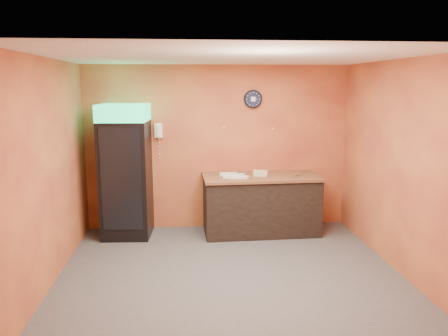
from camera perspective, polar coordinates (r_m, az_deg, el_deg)
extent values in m
plane|color=#47474C|center=(5.99, 0.74, -13.48)|extent=(4.50, 4.50, 0.00)
cube|color=orange|center=(7.53, -0.80, 2.67)|extent=(4.50, 0.02, 2.80)
cube|color=orange|center=(5.79, -21.98, -0.59)|extent=(0.02, 4.00, 2.80)
cube|color=orange|center=(6.21, 21.89, 0.15)|extent=(0.02, 4.00, 2.80)
cube|color=white|center=(5.47, 0.82, 14.32)|extent=(4.50, 4.00, 0.02)
cube|color=black|center=(7.31, -12.64, -1.45)|extent=(0.81, 0.81, 1.90)
cube|color=#18CE7A|center=(7.16, -13.00, 7.06)|extent=(0.81, 0.81, 0.27)
cube|color=black|center=(6.91, -12.86, -1.46)|extent=(0.63, 0.06, 1.63)
cube|color=black|center=(7.40, 4.81, -4.87)|extent=(1.91, 0.88, 0.94)
cylinder|color=black|center=(7.50, 3.80, 8.98)|extent=(0.31, 0.05, 0.31)
cylinder|color=#0F1433|center=(7.48, 3.83, 8.97)|extent=(0.27, 0.01, 0.27)
cube|color=white|center=(7.47, 3.84, 8.97)|extent=(0.08, 0.00, 0.08)
cube|color=white|center=(7.44, -8.54, 4.87)|extent=(0.13, 0.08, 0.24)
cube|color=white|center=(7.39, -8.56, 4.83)|extent=(0.05, 0.04, 0.19)
cube|color=brown|center=(7.28, 4.87, -1.14)|extent=(1.95, 0.96, 0.04)
cube|color=beige|center=(7.22, 4.77, -0.88)|extent=(0.25, 0.14, 0.05)
cube|color=beige|center=(7.21, 4.78, -0.50)|extent=(0.25, 0.14, 0.05)
cube|color=silver|center=(7.04, 1.15, -1.18)|extent=(0.32, 0.19, 0.04)
cube|color=silver|center=(7.07, 2.10, -1.15)|extent=(0.29, 0.23, 0.04)
cube|color=silver|center=(7.26, 0.59, -0.80)|extent=(0.30, 0.12, 0.04)
cylinder|color=silver|center=(7.33, 2.88, -0.63)|extent=(0.06, 0.06, 0.06)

